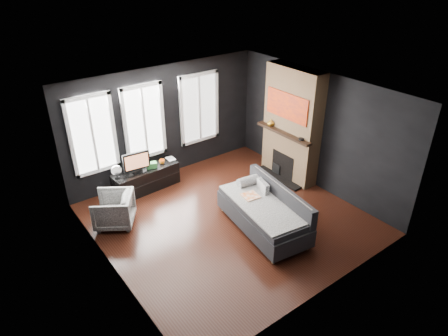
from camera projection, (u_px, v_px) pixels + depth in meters
floor at (229, 219)px, 8.31m from camera, size 5.00×5.00×0.00m
ceiling at (230, 94)px, 7.01m from camera, size 5.00×5.00×0.00m
wall_back at (165, 122)px, 9.42m from camera, size 5.00×0.02×2.70m
wall_left at (105, 206)px, 6.35m from camera, size 0.02×5.00×2.70m
wall_right at (317, 131)px, 8.97m from camera, size 0.02×5.00×2.70m
windows at (144, 83)px, 8.66m from camera, size 4.00×0.16×1.76m
fireplace at (292, 125)px, 9.29m from camera, size 0.70×1.62×2.70m
sofa at (263, 210)px, 7.82m from camera, size 1.32×2.21×0.90m
stripe_pillow at (263, 190)px, 8.11m from camera, size 0.18×0.40×0.38m
armchair at (114, 208)px, 7.99m from camera, size 0.98×1.00×0.76m
media_console at (146, 179)px, 9.23m from camera, size 1.57×0.58×0.53m
monitor at (136, 161)px, 8.85m from camera, size 0.63×0.19×0.55m
desk_fan at (117, 172)px, 8.67m from camera, size 0.27×0.27×0.31m
mug at (162, 161)px, 9.31m from camera, size 0.15×0.13×0.13m
book at (167, 155)px, 9.43m from camera, size 0.18×0.04×0.24m
storage_box at (152, 165)px, 9.14m from camera, size 0.26×0.20×0.13m
mantel_vase at (271, 123)px, 9.49m from camera, size 0.19×0.20×0.17m
mantel_clock at (301, 139)px, 8.82m from camera, size 0.14×0.14×0.04m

